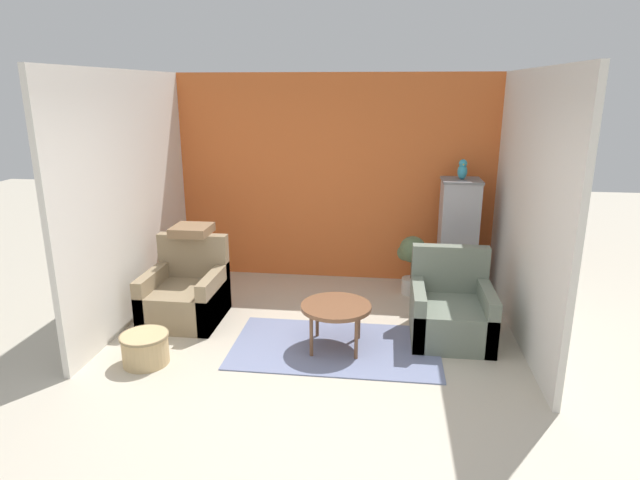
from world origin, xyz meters
The scene contains 13 objects.
ground_plane centered at (0.00, 0.00, 0.00)m, with size 20.00×20.00×0.00m, color beige.
wall_back_accent centered at (0.00, 3.04, 1.36)m, with size 4.28×0.06×2.71m.
wall_left centered at (-2.11, 1.50, 1.36)m, with size 0.06×3.01×2.71m.
wall_right centered at (2.11, 1.50, 1.36)m, with size 0.06×3.01×2.71m.
area_rug centered at (0.24, 0.90, 0.01)m, with size 2.07×1.17×0.01m.
coffee_table centered at (0.24, 0.90, 0.42)m, with size 0.70×0.70×0.46m.
armchair_left centered at (-1.50, 1.40, 0.28)m, with size 0.81×0.86×0.90m.
armchair_right centered at (1.40, 1.29, 0.28)m, with size 0.81×0.86×0.90m.
birdcage centered at (1.59, 2.61, 0.70)m, with size 0.58×0.58×1.46m.
parrot centered at (1.59, 2.61, 1.57)m, with size 0.11×0.21×0.25m.
potted_plant centered at (1.04, 2.49, 0.48)m, with size 0.37×0.33×0.75m.
wicker_basket centered at (-1.52, 0.36, 0.16)m, with size 0.45×0.45×0.30m.
throw_pillow centered at (-1.50, 1.71, 0.95)m, with size 0.42×0.42×0.10m.
Camera 1 is at (0.69, -3.96, 2.53)m, focal length 30.00 mm.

